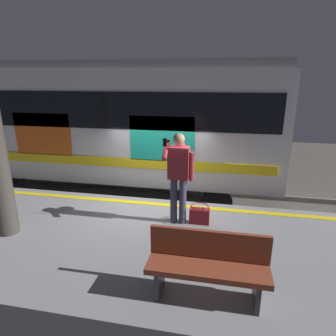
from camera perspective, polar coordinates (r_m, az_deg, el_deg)
ground_plane at (r=7.43m, az=-2.31°, el=-12.21°), size 23.53×23.53×0.00m
platform at (r=5.69m, az=-6.90°, el=-17.43°), size 15.02×3.72×0.86m
safety_line at (r=6.78m, az=-2.99°, el=-7.07°), size 14.72×0.16×0.01m
track_rail_near at (r=8.37m, az=-0.52°, el=-8.01°), size 19.53×0.08×0.16m
track_rail_far at (r=9.66m, az=1.21°, el=-4.43°), size 19.53×0.08×0.16m
train_carriage at (r=8.76m, az=-9.70°, el=9.48°), size 9.17×2.82×3.93m
passenger at (r=5.56m, az=2.13°, el=-0.62°), size 0.57×0.55×1.83m
handbag at (r=5.89m, az=6.24°, el=-9.22°), size 0.40×0.36×0.38m
bench at (r=4.00m, az=7.87°, el=-18.20°), size 1.58×0.44×0.90m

